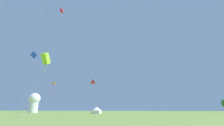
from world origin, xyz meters
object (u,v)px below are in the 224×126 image
kite_red_delta (92,83)px  kite_lime_box (46,59)px  kite_orange_parafoil (54,83)px  kite_red_box (62,11)px  festival_tent_right (97,110)px  observatory_dome (34,102)px  kite_blue_diamond (34,55)px

kite_red_delta → kite_lime_box: bearing=-86.8°
kite_lime_box → kite_orange_parafoil: (-6.39, 13.56, -2.28)m
kite_red_box → festival_tent_right: bearing=77.5°
kite_red_delta → festival_tent_right: bearing=103.6°
kite_lime_box → festival_tent_right: 52.73m
kite_lime_box → observatory_dome: 75.03m
kite_lime_box → festival_tent_right: bearing=97.7°
kite_orange_parafoil → kite_lime_box: bearing=-64.8°
kite_blue_diamond → festival_tent_right: size_ratio=3.96×
kite_lime_box → kite_orange_parafoil: kite_lime_box is taller
kite_lime_box → observatory_dome: bearing=127.9°
kite_orange_parafoil → festival_tent_right: 38.52m
kite_blue_diamond → kite_orange_parafoil: kite_blue_diamond is taller
kite_red_box → observatory_dome: bearing=134.0°
kite_red_delta → kite_red_box: (-11.21, -4.75, 26.49)m
kite_red_delta → observatory_dome: 53.46m
festival_tent_right → observatory_dome: size_ratio=0.43×
observatory_dome → kite_lime_box: bearing=-52.1°
kite_red_delta → kite_lime_box: (1.65, -29.60, -0.14)m
kite_lime_box → kite_red_delta: bearing=93.2°
kite_orange_parafoil → festival_tent_right: bearing=90.8°
kite_blue_diamond → kite_red_box: kite_red_box is taller
kite_red_box → festival_tent_right: kite_red_box is taller
kite_red_delta → kite_red_box: 29.15m
kite_blue_diamond → kite_lime_box: kite_blue_diamond is taller
festival_tent_right → kite_lime_box: bearing=-82.3°
kite_lime_box → kite_red_box: bearing=117.4°
kite_red_box → observatory_dome: (-33.09, 34.28, -31.29)m
observatory_dome → kite_orange_parafoil: bearing=-49.0°
kite_blue_diamond → kite_lime_box: (15.05, -15.52, -6.50)m
observatory_dome → festival_tent_right: bearing=-11.1°
kite_orange_parafoil → kite_red_box: bearing=119.8°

